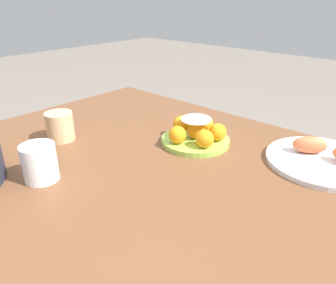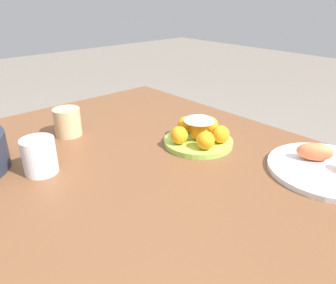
{
  "view_description": "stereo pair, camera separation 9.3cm",
  "coord_description": "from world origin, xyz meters",
  "px_view_note": "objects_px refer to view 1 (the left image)",
  "views": [
    {
      "loc": [
        -0.57,
        0.51,
        1.14
      ],
      "look_at": [
        -0.01,
        -0.12,
        0.75
      ],
      "focal_mm": 35.0,
      "sensor_mm": 36.0,
      "label": 1
    },
    {
      "loc": [
        -0.64,
        0.45,
        1.14
      ],
      "look_at": [
        -0.01,
        -0.12,
        0.75
      ],
      "focal_mm": 35.0,
      "sensor_mm": 36.0,
      "label": 2
    }
  ],
  "objects_px": {
    "seafood_platter": "(326,159)",
    "cup_far": "(40,163)",
    "cup_near": "(60,126)",
    "dining_table": "(138,195)",
    "cake_plate": "(196,133)"
  },
  "relations": [
    {
      "from": "cake_plate",
      "to": "cup_near",
      "type": "height_order",
      "value": "cup_near"
    },
    {
      "from": "dining_table",
      "to": "cup_near",
      "type": "bearing_deg",
      "value": 5.56
    },
    {
      "from": "seafood_platter",
      "to": "cup_far",
      "type": "distance_m",
      "value": 0.75
    },
    {
      "from": "dining_table",
      "to": "seafood_platter",
      "type": "xyz_separation_m",
      "value": [
        -0.37,
        -0.36,
        0.1
      ]
    },
    {
      "from": "seafood_platter",
      "to": "cup_far",
      "type": "bearing_deg",
      "value": 48.1
    },
    {
      "from": "dining_table",
      "to": "seafood_platter",
      "type": "height_order",
      "value": "seafood_platter"
    },
    {
      "from": "dining_table",
      "to": "cake_plate",
      "type": "distance_m",
      "value": 0.26
    },
    {
      "from": "dining_table",
      "to": "cup_far",
      "type": "xyz_separation_m",
      "value": [
        0.13,
        0.2,
        0.13
      ]
    },
    {
      "from": "dining_table",
      "to": "cup_near",
      "type": "distance_m",
      "value": 0.34
    },
    {
      "from": "cake_plate",
      "to": "cup_far",
      "type": "height_order",
      "value": "cup_far"
    },
    {
      "from": "seafood_platter",
      "to": "cup_near",
      "type": "bearing_deg",
      "value": 30.04
    },
    {
      "from": "cake_plate",
      "to": "cup_near",
      "type": "relative_size",
      "value": 2.34
    },
    {
      "from": "cup_near",
      "to": "cup_far",
      "type": "relative_size",
      "value": 0.96
    },
    {
      "from": "cup_far",
      "to": "seafood_platter",
      "type": "bearing_deg",
      "value": -131.9
    },
    {
      "from": "cake_plate",
      "to": "seafood_platter",
      "type": "relative_size",
      "value": 0.69
    }
  ]
}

